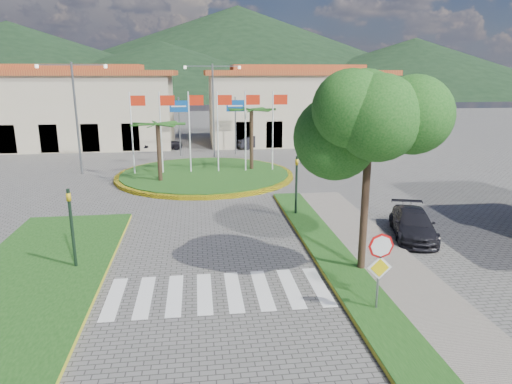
{
  "coord_description": "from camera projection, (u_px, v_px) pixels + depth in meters",
  "views": [
    {
      "loc": [
        -0.47,
        -10.27,
        7.3
      ],
      "look_at": [
        1.89,
        8.0,
        2.45
      ],
      "focal_mm": 32.0,
      "sensor_mm": 36.0,
      "label": 1
    }
  ],
  "objects": [
    {
      "name": "traffic_light_far",
      "position": [
        302.0,
        140.0,
        37.2
      ],
      "size": [
        0.18,
        0.15,
        3.2
      ],
      "color": "black",
      "rests_on": "ground"
    },
    {
      "name": "white_van",
      "position": [
        102.0,
        142.0,
        45.48
      ],
      "size": [
        4.32,
        2.17,
        1.17
      ],
      "primitive_type": "imported",
      "rotation": [
        0.0,
        0.0,
        1.62
      ],
      "color": "silver",
      "rests_on": "ground"
    },
    {
      "name": "street_lamp_west",
      "position": [
        76.0,
        113.0,
        32.52
      ],
      "size": [
        4.8,
        0.16,
        8.0
      ],
      "color": "slate",
      "rests_on": "ground"
    },
    {
      "name": "building_right",
      "position": [
        295.0,
        105.0,
        48.46
      ],
      "size": [
        19.08,
        9.54,
        8.05
      ],
      "color": "beige",
      "rests_on": "ground"
    },
    {
      "name": "hill_far_east",
      "position": [
        414.0,
        67.0,
        147.65
      ],
      "size": [
        120.0,
        120.0,
        18.0
      ],
      "primitive_type": "cone",
      "color": "black",
      "rests_on": "ground"
    },
    {
      "name": "car_side_right",
      "position": [
        413.0,
        224.0,
        20.72
      ],
      "size": [
        2.88,
        4.6,
        1.24
      ],
      "primitive_type": "imported",
      "rotation": [
        0.0,
        0.0,
        -0.29
      ],
      "color": "black",
      "rests_on": "ground"
    },
    {
      "name": "verge_right",
      "position": [
        373.0,
        310.0,
        14.26
      ],
      "size": [
        1.6,
        28.0,
        0.18
      ],
      "primitive_type": "cube",
      "color": "#174213",
      "rests_on": "ground"
    },
    {
      "name": "direction_sign_west",
      "position": [
        179.0,
        116.0,
        40.32
      ],
      "size": [
        1.6,
        0.14,
        5.2
      ],
      "color": "slate",
      "rests_on": "ground"
    },
    {
      "name": "traffic_light_left",
      "position": [
        71.0,
        222.0,
        16.86
      ],
      "size": [
        0.15,
        0.18,
        3.2
      ],
      "color": "black",
      "rests_on": "ground"
    },
    {
      "name": "car_dark_a",
      "position": [
        163.0,
        143.0,
        44.19
      ],
      "size": [
        4.04,
        2.21,
        1.3
      ],
      "primitive_type": "imported",
      "rotation": [
        0.0,
        0.0,
        1.75
      ],
      "color": "black",
      "rests_on": "ground"
    },
    {
      "name": "roundabout_island",
      "position": [
        205.0,
        174.0,
        32.82
      ],
      "size": [
        12.7,
        12.7,
        6.0
      ],
      "color": "yellow",
      "rests_on": "ground"
    },
    {
      "name": "hill_near_back",
      "position": [
        162.0,
        70.0,
        133.17
      ],
      "size": [
        110.0,
        110.0,
        16.0
      ],
      "primitive_type": "cone",
      "color": "black",
      "rests_on": "ground"
    },
    {
      "name": "deciduous_tree",
      "position": [
        369.0,
        135.0,
        15.93
      ],
      "size": [
        3.6,
        3.6,
        6.8
      ],
      "color": "black",
      "rests_on": "ground"
    },
    {
      "name": "hill_far_mid",
      "position": [
        238.0,
        50.0,
        163.27
      ],
      "size": [
        180.0,
        180.0,
        30.0
      ],
      "primitive_type": "cone",
      "color": "black",
      "rests_on": "ground"
    },
    {
      "name": "street_lamp_centre",
      "position": [
        213.0,
        106.0,
        39.52
      ],
      "size": [
        4.8,
        0.16,
        8.0
      ],
      "color": "slate",
      "rests_on": "ground"
    },
    {
      "name": "crosswalk",
      "position": [
        216.0,
        292.0,
        15.6
      ],
      "size": [
        8.0,
        3.0,
        0.01
      ],
      "primitive_type": "cube",
      "color": "silver",
      "rests_on": "ground"
    },
    {
      "name": "building_left",
      "position": [
        60.0,
        107.0,
        45.48
      ],
      "size": [
        23.32,
        9.54,
        8.05
      ],
      "color": "beige",
      "rests_on": "ground"
    },
    {
      "name": "median_left",
      "position": [
        36.0,
        275.0,
        16.69
      ],
      "size": [
        5.0,
        14.0,
        0.18
      ],
      "primitive_type": "cube",
      "color": "#174213",
      "rests_on": "ground"
    },
    {
      "name": "direction_sign_east",
      "position": [
        235.0,
        116.0,
        40.94
      ],
      "size": [
        1.6,
        0.14,
        5.2
      ],
      "color": "slate",
      "rests_on": "ground"
    },
    {
      "name": "car_dark_b",
      "position": [
        255.0,
        142.0,
        45.12
      ],
      "size": [
        4.22,
        2.85,
        1.32
      ],
      "primitive_type": "imported",
      "rotation": [
        0.0,
        0.0,
        1.97
      ],
      "color": "black",
      "rests_on": "ground"
    },
    {
      "name": "traffic_light_right",
      "position": [
        296.0,
        180.0,
        23.34
      ],
      "size": [
        0.15,
        0.18,
        3.2
      ],
      "color": "black",
      "rests_on": "ground"
    },
    {
      "name": "sidewalk_right",
      "position": [
        409.0,
        308.0,
        14.41
      ],
      "size": [
        4.0,
        28.0,
        0.15
      ],
      "primitive_type": "cube",
      "color": "gray",
      "rests_on": "ground"
    },
    {
      "name": "stop_sign",
      "position": [
        380.0,
        260.0,
        13.8
      ],
      "size": [
        0.8,
        0.11,
        2.65
      ],
      "color": "slate",
      "rests_on": "ground"
    },
    {
      "name": "hill_far_west",
      "position": [
        11.0,
        59.0,
        136.41
      ],
      "size": [
        140.0,
        140.0,
        22.0
      ],
      "primitive_type": "cone",
      "color": "black",
      "rests_on": "ground"
    },
    {
      "name": "ground",
      "position": [
        223.0,
        364.0,
        11.77
      ],
      "size": [
        160.0,
        160.0,
        0.0
      ],
      "primitive_type": "plane",
      "color": "#5B5956",
      "rests_on": "ground"
    }
  ]
}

